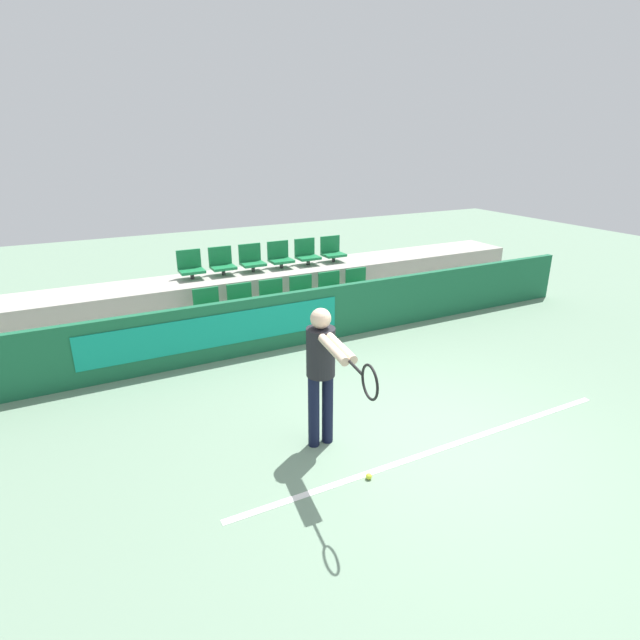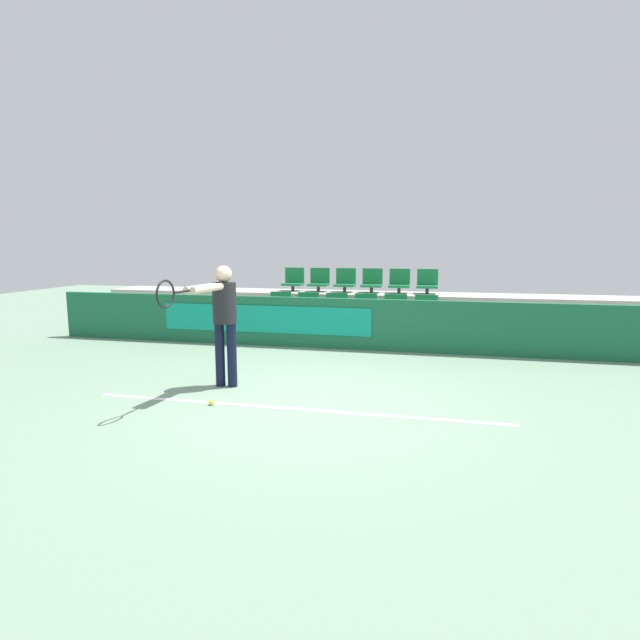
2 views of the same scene
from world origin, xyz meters
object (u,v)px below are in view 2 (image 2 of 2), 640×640
stadium_chair_2 (336,308)px  stadium_chair_8 (345,282)px  stadium_chair_5 (426,310)px  stadium_chair_6 (294,281)px  tennis_ball (211,402)px  stadium_chair_0 (280,306)px  stadium_chair_9 (372,282)px  stadium_chair_11 (427,283)px  stadium_chair_3 (365,309)px  stadium_chair_1 (307,307)px  stadium_chair_7 (319,281)px  tennis_player (222,313)px  stadium_chair_10 (399,282)px  stadium_chair_4 (395,309)px

stadium_chair_2 → stadium_chair_8: bearing=90.0°
stadium_chair_5 → stadium_chair_8: bearing=148.9°
stadium_chair_6 → tennis_ball: (0.48, -5.43, -1.09)m
stadium_chair_0 → stadium_chair_8: size_ratio=1.00×
stadium_chair_0 → stadium_chair_9: bearing=31.1°
stadium_chair_11 → tennis_ball: 6.07m
stadium_chair_3 → stadium_chair_11: stadium_chair_11 is taller
stadium_chair_3 → stadium_chair_2: bearing=180.0°
stadium_chair_1 → stadium_chair_9: size_ratio=1.00×
stadium_chair_2 → stadium_chair_9: bearing=61.1°
stadium_chair_3 → stadium_chair_7: (-1.18, 1.07, 0.45)m
stadium_chair_3 → tennis_player: bearing=-111.9°
tennis_ball → stadium_chair_9: bearing=76.5°
stadium_chair_10 → stadium_chair_11: size_ratio=1.00×
stadium_chair_1 → tennis_ball: 4.41m
stadium_chair_5 → tennis_player: tennis_player is taller
stadium_chair_8 → stadium_chair_11: size_ratio=1.00×
stadium_chair_1 → stadium_chair_10: size_ratio=1.00×
stadium_chair_2 → stadium_chair_9: (0.59, 1.07, 0.45)m
stadium_chair_2 → stadium_chair_4: same height
stadium_chair_4 → tennis_ball: size_ratio=7.83×
stadium_chair_10 → stadium_chair_1: bearing=-148.9°
stadium_chair_4 → stadium_chair_7: size_ratio=1.00×
stadium_chair_3 → stadium_chair_4: bearing=0.0°
stadium_chair_4 → stadium_chair_5: 0.59m
stadium_chair_11 → tennis_player: bearing=-119.4°
stadium_chair_4 → stadium_chair_5: size_ratio=1.00×
stadium_chair_7 → tennis_player: size_ratio=0.31×
stadium_chair_3 → stadium_chair_10: (0.59, 1.07, 0.45)m
stadium_chair_8 → stadium_chair_0: bearing=-137.9°
stadium_chair_2 → stadium_chair_6: 1.66m
stadium_chair_8 → tennis_ball: size_ratio=7.83×
stadium_chair_4 → stadium_chair_6: 2.64m
stadium_chair_1 → stadium_chair_7: (0.00, 1.07, 0.45)m
stadium_chair_3 → tennis_player: size_ratio=0.31×
stadium_chair_9 → stadium_chair_10: size_ratio=1.00×
stadium_chair_0 → stadium_chair_1: same height
stadium_chair_6 → stadium_chair_1: bearing=-61.1°
stadium_chair_11 → tennis_player: tennis_player is taller
stadium_chair_6 → stadium_chair_8: same height
stadium_chair_5 → stadium_chair_10: bearing=118.9°
stadium_chair_1 → tennis_ball: (-0.12, -4.36, -0.64)m
stadium_chair_1 → stadium_chair_10: stadium_chair_10 is taller
stadium_chair_6 → stadium_chair_3: bearing=-31.1°
stadium_chair_0 → tennis_ball: stadium_chair_0 is taller
stadium_chair_1 → stadium_chair_10: bearing=31.1°
stadium_chair_4 → stadium_chair_10: stadium_chair_10 is taller
stadium_chair_2 → stadium_chair_4: 1.18m
tennis_ball → stadium_chair_3: bearing=73.4°
stadium_chair_0 → stadium_chair_3: same height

